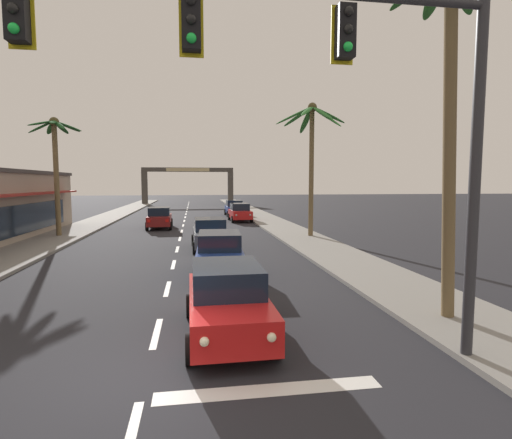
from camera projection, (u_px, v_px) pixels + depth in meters
ground_plane at (144, 383)px, 7.24m from camera, size 220.00×220.00×0.00m
sidewalk_right at (293, 233)px, 28.10m from camera, size 3.20×110.00×0.14m
sidewalk_left at (57, 238)px, 25.72m from camera, size 3.20×110.00×0.14m
lane_markings at (187, 237)px, 26.81m from camera, size 4.28×87.86×0.01m
traffic_signal_mast at (294, 71)px, 7.09m from camera, size 11.48×0.41×7.66m
sedan_lead_at_stop_bar at (227, 300)px, 9.46m from camera, size 1.98×4.47×1.68m
sedan_third_in_queue at (219, 254)px, 15.62m from camera, size 2.11×4.51×1.68m
sedan_fifth_in_queue at (210, 234)px, 21.72m from camera, size 2.02×4.48×1.68m
sedan_oncoming_far at (160, 218)px, 31.64m from camera, size 2.04×4.49×1.68m
sedan_parked_nearest_kerb at (240, 212)px, 37.41m from camera, size 2.03×4.48×1.68m
sedan_parked_mid_kerb at (234, 208)px, 43.68m from camera, size 1.99×4.47×1.68m
palm_left_third at (56, 150)px, 25.87m from camera, size 3.19×3.32×7.83m
palm_right_nearest at (450, 51)px, 9.80m from camera, size 3.43×3.13×9.32m
palm_right_second at (312, 136)px, 25.74m from camera, size 4.82×4.56×8.72m
town_gateway_arch at (188, 180)px, 67.10m from camera, size 15.18×0.90×6.12m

